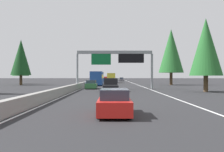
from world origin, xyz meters
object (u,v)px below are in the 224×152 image
Objects in this scene: conifer_left_mid at (21,61)px; conifer_right_mid at (171,51)px; sedan_far_right at (121,79)px; conifer_right_near at (206,47)px; conifer_left_near at (21,57)px; minivan_distant_a at (105,78)px; bus_mid_right at (97,78)px; sedan_far_left at (103,80)px; pickup_near_right at (111,85)px; sign_gantry_overhead at (116,59)px; sedan_near_center at (91,85)px; box_truck_distant_b at (111,78)px; sedan_mid_center at (114,103)px.

conifer_right_mid is at bearing -100.83° from conifer_left_mid.
sedan_far_right is 0.45× the size of conifer_left_mid.
conifer_right_mid reaches higher than sedan_far_right.
conifer_right_near is 42.45m from conifer_left_near.
conifer_right_near is at bearing 177.29° from conifer_right_mid.
minivan_distant_a is 1.14× the size of sedan_far_right.
conifer_right_mid is at bearing -2.71° from conifer_right_near.
sedan_far_left is at bearing 0.20° from bus_mid_right.
pickup_near_right is 23.81m from bus_mid_right.
conifer_left_mid is at bearing 47.77° from conifer_right_near.
conifer_right_near reaches higher than sign_gantry_overhead.
conifer_right_near is at bearing -165.83° from sedan_far_left.
minivan_distant_a is 0.50× the size of conifer_right_near.
conifer_right_near reaches higher than sedan_far_right.
pickup_near_right is at bearing -143.85° from conifer_left_mid.
box_truck_distant_b is at bearing -5.02° from sedan_near_center.
sedan_far_right is 69.28m from conifer_right_near.
sedan_near_center is 60.75m from sedan_far_right.
sign_gantry_overhead reaches higher than sedan_far_right.
conifer_left_mid is at bearing 79.17° from conifer_right_mid.
bus_mid_right is 1.08× the size of conifer_left_near.
conifer_right_mid is at bearing -166.28° from minivan_distant_a.
sedan_near_center is (-56.34, -0.07, 0.00)m from sedan_far_left.
sedan_far_right is at bearing -2.32° from sedan_mid_center.
sign_gantry_overhead reaches higher than box_truck_distant_b.
conifer_right_mid is at bearing -166.37° from sedan_far_right.
conifer_left_near reaches higher than box_truck_distant_b.
sign_gantry_overhead is 57.33m from sedan_far_left.
bus_mid_right is at bearing -0.24° from sedan_near_center.
conifer_left_near is at bearing 132.39° from box_truck_distant_b.
sedan_far_left is 0.45× the size of conifer_left_mid.
sedan_far_right is (89.20, -3.62, 0.00)m from sedan_mid_center.
bus_mid_right is 40.28m from sedan_far_left.
conifer_left_near is at bearing 53.27° from conifer_right_near.
sedan_near_center is at bearing 136.04° from conifer_right_mid.
pickup_near_right is 13.94m from conifer_right_near.
conifer_left_mid is at bearing 146.24° from sedan_far_left.
box_truck_distant_b is 0.64× the size of conifer_right_mid.
box_truck_distant_b reaches higher than sedan_far_right.
conifer_right_near is (-24.23, -16.14, 4.38)m from bus_mid_right.
sign_gantry_overhead is 5.98m from sedan_near_center.
conifer_left_near reaches higher than pickup_near_right.
conifer_right_near is (-7.47, -12.15, 1.08)m from sign_gantry_overhead.
sign_gantry_overhead is at bearing -178.68° from box_truck_distant_b.
sedan_far_left is 0.41× the size of conifer_left_near.
box_truck_distant_b is at bearing 1.32° from sign_gantry_overhead.
conifer_right_near reaches higher than sedan_near_center.
conifer_left_near is (-72.94, 17.67, 5.51)m from minivan_distant_a.
conifer_left_mid is at bearing 141.32° from sedan_far_right.
sign_gantry_overhead is 0.96× the size of conifer_right_mid.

